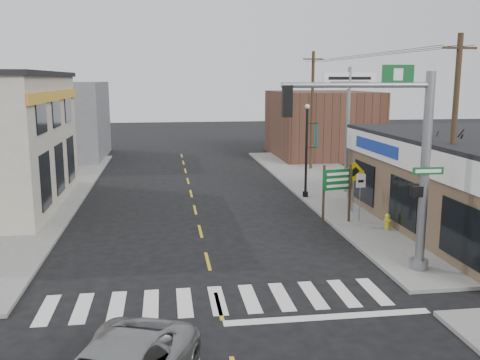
{
  "coord_description": "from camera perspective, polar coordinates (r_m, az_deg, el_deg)",
  "views": [
    {
      "loc": [
        -1.47,
        -14.84,
        6.63
      ],
      "look_at": [
        1.38,
        5.21,
        2.8
      ],
      "focal_mm": 40.0,
      "sensor_mm": 36.0,
      "label": 1
    }
  ],
  "objects": [
    {
      "name": "sidewalk_right",
      "position": [
        30.46,
        12.22,
        -1.98
      ],
      "size": [
        6.0,
        38.0,
        0.13
      ],
      "primitive_type": "cube",
      "color": "slate",
      "rests_on": "ground"
    },
    {
      "name": "dance_center_sign",
      "position": [
        31.4,
        11.52,
        8.45
      ],
      "size": [
        3.38,
        0.21,
        7.19
      ],
      "rotation": [
        0.0,
        0.0,
        0.2
      ],
      "color": "gray",
      "rests_on": "sidewalk_right"
    },
    {
      "name": "crosswalk",
      "position": [
        16.68,
        -2.42,
        -12.7
      ],
      "size": [
        11.0,
        2.2,
        0.01
      ],
      "primitive_type": "cube",
      "color": "silver",
      "rests_on": "ground"
    },
    {
      "name": "sidewalk_left",
      "position": [
        29.58,
        -22.65,
        -2.96
      ],
      "size": [
        6.0,
        38.0,
        0.13
      ],
      "primitive_type": "cube",
      "color": "slate",
      "rests_on": "ground"
    },
    {
      "name": "shrub_back",
      "position": [
        27.57,
        18.71,
        -2.71
      ],
      "size": [
        0.99,
        0.99,
        0.74
      ],
      "primitive_type": "ellipsoid",
      "color": "black",
      "rests_on": "sidewalk_right"
    },
    {
      "name": "traffic_signal_pole",
      "position": [
        18.58,
        16.97,
        2.93
      ],
      "size": [
        5.49,
        0.4,
        6.96
      ],
      "rotation": [
        0.0,
        0.0,
        -0.03
      ],
      "color": "gray",
      "rests_on": "sidewalk_right"
    },
    {
      "name": "bare_tree",
      "position": [
        23.9,
        21.0,
        4.27
      ],
      "size": [
        2.61,
        2.61,
        5.23
      ],
      "rotation": [
        0.0,
        0.0,
        0.27
      ],
      "color": "black",
      "rests_on": "sidewalk_right"
    },
    {
      "name": "guide_sign",
      "position": [
        24.8,
        10.33,
        -0.55
      ],
      "size": [
        1.52,
        0.13,
        2.67
      ],
      "rotation": [
        0.0,
        0.0,
        0.22
      ],
      "color": "#412E1E",
      "rests_on": "sidewalk_right"
    },
    {
      "name": "shrub_front",
      "position": [
        22.65,
        23.98,
        -5.54
      ],
      "size": [
        1.4,
        1.4,
        1.05
      ],
      "primitive_type": "ellipsoid",
      "color": "#163619",
      "rests_on": "sidewalk_right"
    },
    {
      "name": "fire_hydrant",
      "position": [
        24.39,
        15.44,
        -4.22
      ],
      "size": [
        0.22,
        0.22,
        0.7
      ],
      "rotation": [
        0.0,
        0.0,
        0.26
      ],
      "color": "yellow",
      "rests_on": "sidewalk_right"
    },
    {
      "name": "ground",
      "position": [
        16.32,
        -2.28,
        -13.26
      ],
      "size": [
        140.0,
        140.0,
        0.0
      ],
      "primitive_type": "plane",
      "color": "black",
      "rests_on": "ground"
    },
    {
      "name": "utility_pole_far",
      "position": [
        39.43,
        7.7,
        7.47
      ],
      "size": [
        1.47,
        0.22,
        8.46
      ],
      "rotation": [
        0.0,
        0.0,
        -0.03
      ],
      "color": "#3E2919",
      "rests_on": "sidewalk_right"
    },
    {
      "name": "center_line",
      "position": [
        23.83,
        -4.25,
        -5.46
      ],
      "size": [
        0.12,
        56.0,
        0.01
      ],
      "primitive_type": "cube",
      "color": "gold",
      "rests_on": "ground"
    },
    {
      "name": "lamp_post",
      "position": [
        29.79,
        7.22,
        3.87
      ],
      "size": [
        0.67,
        0.53,
        5.16
      ],
      "rotation": [
        0.0,
        0.0,
        -0.37
      ],
      "color": "black",
      "rests_on": "sidewalk_right"
    },
    {
      "name": "bldg_distant_left",
      "position": [
        47.92,
        -19.66,
        5.98
      ],
      "size": [
        9.0,
        10.0,
        6.4
      ],
      "primitive_type": "cube",
      "color": "slate",
      "rests_on": "ground"
    },
    {
      "name": "bldg_distant_right",
      "position": [
        46.98,
        8.64,
        5.91
      ],
      "size": [
        8.0,
        10.0,
        5.6
      ],
      "primitive_type": "cube",
      "color": "#523325",
      "rests_on": "ground"
    },
    {
      "name": "ped_crossing_sign",
      "position": [
        26.71,
        12.07,
        0.25
      ],
      "size": [
        0.99,
        0.07,
        2.55
      ],
      "rotation": [
        0.0,
        0.0,
        -0.4
      ],
      "color": "gray",
      "rests_on": "sidewalk_right"
    },
    {
      "name": "utility_pole_near",
      "position": [
        21.68,
        21.76,
        3.81
      ],
      "size": [
        1.42,
        0.21,
        8.15
      ],
      "rotation": [
        0.0,
        0.0,
        0.11
      ],
      "color": "#443A21",
      "rests_on": "sidewalk_right"
    }
  ]
}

